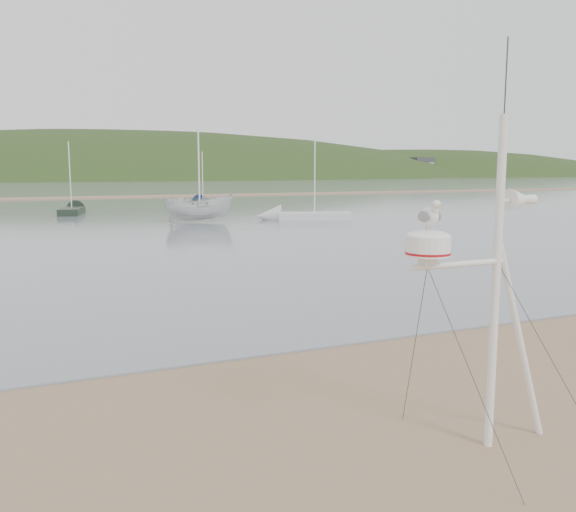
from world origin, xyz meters
name	(u,v)px	position (x,y,z in m)	size (l,w,h in m)	color
ground	(169,490)	(0.00, 0.00, 0.00)	(560.00, 560.00, 0.00)	#83654B
water	(25,186)	(0.00, 132.00, 0.02)	(560.00, 256.00, 0.04)	slate
sandbar	(31,199)	(0.00, 70.00, 0.07)	(560.00, 7.00, 0.07)	#83654B
hill_ridge	(78,231)	(18.52, 235.00, -19.70)	(620.00, 180.00, 80.00)	#1F3314
far_cottages	(32,167)	(3.00, 196.00, 4.00)	(294.40, 6.30, 8.00)	silver
mast_rig	(491,355)	(3.89, -0.62, 1.21)	(2.22, 2.37, 5.00)	white
boat_white	(199,186)	(9.47, 32.47, 2.35)	(1.73, 1.78, 4.61)	silver
sailboat_blue_far	(200,201)	(15.23, 52.79, 0.30)	(1.73, 5.56, 5.50)	#12223F
sailboat_white_near	(290,216)	(15.53, 31.48, 0.30)	(6.59, 3.77, 6.43)	silver
sailboat_dark_mid	(75,210)	(2.66, 44.29, 0.30)	(2.71, 6.12, 5.95)	black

